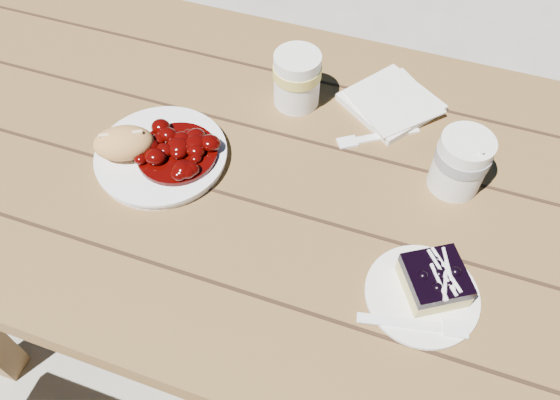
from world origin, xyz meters
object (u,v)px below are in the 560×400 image
(bread_roll, at_px, (124,143))
(picnic_table, at_px, (384,252))
(blueberry_cake, at_px, (434,280))
(second_cup, at_px, (297,79))
(dessert_plate, at_px, (422,296))
(coffee_cup, at_px, (460,163))
(main_plate, at_px, (162,156))

(bread_roll, bearing_deg, picnic_table, 7.93)
(blueberry_cake, distance_m, second_cup, 0.45)
(blueberry_cake, bearing_deg, picnic_table, 85.95)
(dessert_plate, bearing_deg, second_cup, 132.28)
(picnic_table, bearing_deg, second_cup, 143.98)
(bread_roll, xyz_separation_m, second_cup, (0.23, 0.24, 0.01))
(bread_roll, distance_m, dessert_plate, 0.55)
(bread_roll, bearing_deg, dessert_plate, -10.15)
(second_cup, bearing_deg, coffee_cup, -18.36)
(bread_roll, height_order, blueberry_cake, bread_roll)
(main_plate, height_order, bread_roll, bread_roll)
(picnic_table, distance_m, coffee_cup, 0.24)
(main_plate, relative_size, second_cup, 2.09)
(bread_roll, distance_m, second_cup, 0.33)
(picnic_table, distance_m, main_plate, 0.45)
(coffee_cup, bearing_deg, main_plate, -166.99)
(picnic_table, distance_m, bread_roll, 0.52)
(picnic_table, xyz_separation_m, blueberry_cake, (0.08, -0.15, 0.19))
(main_plate, xyz_separation_m, coffee_cup, (0.49, 0.11, 0.05))
(second_cup, bearing_deg, dessert_plate, -47.72)
(main_plate, distance_m, dessert_plate, 0.49)
(main_plate, relative_size, blueberry_cake, 1.96)
(picnic_table, relative_size, coffee_cup, 18.57)
(picnic_table, bearing_deg, bread_roll, -172.07)
(dessert_plate, bearing_deg, coffee_cup, 87.33)
(picnic_table, relative_size, dessert_plate, 12.41)
(bread_roll, relative_size, blueberry_cake, 0.90)
(bread_roll, bearing_deg, main_plate, 19.98)
(main_plate, bearing_deg, dessert_plate, -13.56)
(picnic_table, bearing_deg, dessert_plate, -67.66)
(dessert_plate, distance_m, second_cup, 0.45)
(dessert_plate, bearing_deg, blueberry_cake, 56.31)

